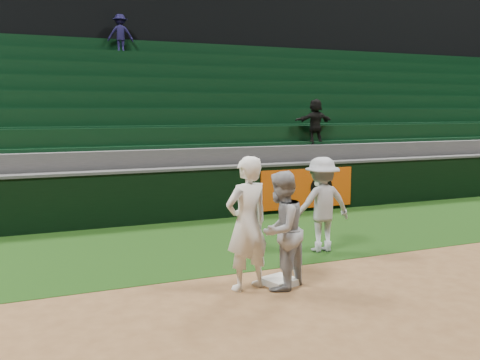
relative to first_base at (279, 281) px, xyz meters
name	(u,v)px	position (x,y,z in m)	size (l,w,h in m)	color
ground	(300,286)	(0.26, -0.17, -0.05)	(70.00, 70.00, 0.00)	brown
foul_grass	(226,240)	(0.26, 2.83, -0.05)	(36.00, 4.20, 0.01)	black
upper_deck	(104,30)	(0.26, 17.28, 5.95)	(40.00, 12.00, 12.00)	black
first_base	(279,281)	(0.00, 0.00, 0.00)	(0.44, 0.44, 0.10)	silver
first_baseman	(247,223)	(-0.52, 0.02, 0.92)	(0.71, 0.46, 1.94)	white
baserunner	(281,230)	(-0.06, -0.14, 0.81)	(0.84, 0.65, 1.72)	#999CA3
base_coach	(322,204)	(1.56, 1.39, 0.82)	(1.12, 0.64, 1.73)	#A5A9B3
field_wall	(193,193)	(0.28, 5.02, 0.58)	(36.00, 0.45, 1.25)	black
stadium_seating	(153,140)	(0.26, 8.80, 1.65)	(36.00, 5.95, 5.60)	#3A3A3D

